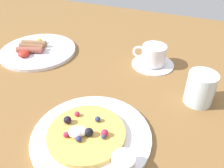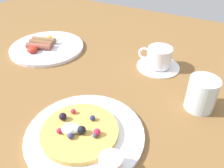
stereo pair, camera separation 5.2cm
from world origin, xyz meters
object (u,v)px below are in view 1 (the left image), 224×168
at_px(syrup_ramekin, 123,162).
at_px(water_glass, 200,88).
at_px(breakfast_plate, 38,51).
at_px(coffee_saucer, 153,64).
at_px(pancake_plate, 91,136).
at_px(coffee_cup, 153,54).

relative_size(syrup_ramekin, water_glass, 0.53).
height_order(syrup_ramekin, breakfast_plate, syrup_ramekin).
bearing_deg(coffee_saucer, syrup_ramekin, -84.18).
bearing_deg(syrup_ramekin, coffee_saucer, 95.82).
bearing_deg(water_glass, pancake_plate, -133.52).
bearing_deg(syrup_ramekin, pancake_plate, 150.85).
xyz_separation_m(pancake_plate, water_glass, (0.21, 0.22, 0.04)).
xyz_separation_m(pancake_plate, coffee_saucer, (0.05, 0.37, -0.00)).
bearing_deg(breakfast_plate, coffee_saucer, 9.97).
xyz_separation_m(syrup_ramekin, coffee_cup, (-0.04, 0.42, 0.01)).
relative_size(breakfast_plate, coffee_cup, 2.46).
height_order(breakfast_plate, coffee_saucer, breakfast_plate).
bearing_deg(pancake_plate, water_glass, 46.48).
height_order(syrup_ramekin, coffee_saucer, syrup_ramekin).
bearing_deg(breakfast_plate, coffee_cup, 9.97).
relative_size(pancake_plate, breakfast_plate, 1.01).
bearing_deg(breakfast_plate, water_glass, -6.87).
relative_size(pancake_plate, syrup_ramekin, 5.83).
bearing_deg(coffee_saucer, breakfast_plate, -170.03).
bearing_deg(coffee_cup, breakfast_plate, -170.03).
height_order(syrup_ramekin, water_glass, water_glass).
relative_size(pancake_plate, water_glass, 3.07).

